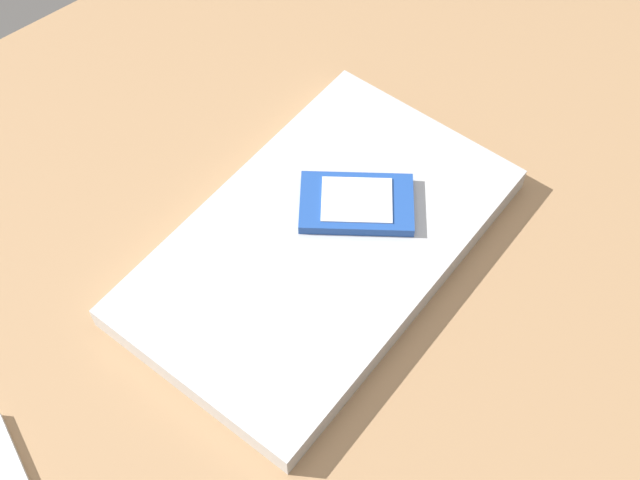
% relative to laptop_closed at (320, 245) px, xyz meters
% --- Properties ---
extents(desk_surface, '(1.20, 0.80, 0.03)m').
position_rel_laptop_closed_xyz_m(desk_surface, '(0.01, 0.03, -0.03)').
color(desk_surface, '#9E7751').
rests_on(desk_surface, ground).
extents(laptop_closed, '(0.39, 0.28, 0.02)m').
position_rel_laptop_closed_xyz_m(laptop_closed, '(0.00, 0.00, 0.00)').
color(laptop_closed, '#B7BABC').
rests_on(laptop_closed, desk_surface).
extents(cell_phone_on_laptop, '(0.12, 0.11, 0.01)m').
position_rel_laptop_closed_xyz_m(cell_phone_on_laptop, '(0.05, 0.00, 0.02)').
color(cell_phone_on_laptop, '#1E479E').
rests_on(cell_phone_on_laptop, laptop_closed).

